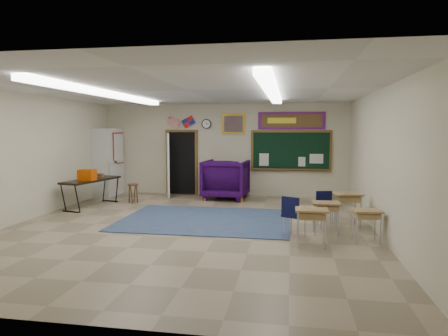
% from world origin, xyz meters
% --- Properties ---
extents(floor, '(9.00, 9.00, 0.00)m').
position_xyz_m(floor, '(0.00, 0.00, 0.00)').
color(floor, gray).
rests_on(floor, ground).
extents(back_wall, '(8.00, 0.04, 3.00)m').
position_xyz_m(back_wall, '(0.00, 4.50, 1.50)').
color(back_wall, beige).
rests_on(back_wall, floor).
extents(front_wall, '(8.00, 0.04, 3.00)m').
position_xyz_m(front_wall, '(0.00, -4.50, 1.50)').
color(front_wall, beige).
rests_on(front_wall, floor).
extents(left_wall, '(0.04, 9.00, 3.00)m').
position_xyz_m(left_wall, '(-4.00, 0.00, 1.50)').
color(left_wall, beige).
rests_on(left_wall, floor).
extents(right_wall, '(0.04, 9.00, 3.00)m').
position_xyz_m(right_wall, '(4.00, 0.00, 1.50)').
color(right_wall, beige).
rests_on(right_wall, floor).
extents(ceiling, '(8.00, 9.00, 0.04)m').
position_xyz_m(ceiling, '(0.00, 0.00, 3.00)').
color(ceiling, white).
rests_on(ceiling, back_wall).
extents(area_rug, '(4.00, 3.00, 0.02)m').
position_xyz_m(area_rug, '(0.20, 0.80, 0.01)').
color(area_rug, '#364567').
rests_on(area_rug, floor).
extents(fluorescent_strips, '(3.86, 6.00, 0.10)m').
position_xyz_m(fluorescent_strips, '(0.00, 0.00, 2.94)').
color(fluorescent_strips, white).
rests_on(fluorescent_strips, ceiling).
extents(doorway, '(1.10, 0.89, 2.16)m').
position_xyz_m(doorway, '(-1.50, 4.35, 1.06)').
color(doorway, black).
rests_on(doorway, back_wall).
extents(chalkboard, '(2.55, 0.14, 1.30)m').
position_xyz_m(chalkboard, '(2.20, 4.46, 1.46)').
color(chalkboard, brown).
rests_on(chalkboard, back_wall).
extents(bulletin_board, '(2.10, 0.05, 0.55)m').
position_xyz_m(bulletin_board, '(2.20, 4.47, 2.45)').
color(bulletin_board, red).
rests_on(bulletin_board, back_wall).
extents(framed_art_print, '(0.75, 0.05, 0.65)m').
position_xyz_m(framed_art_print, '(0.35, 4.47, 2.35)').
color(framed_art_print, '#A77F20').
rests_on(framed_art_print, back_wall).
extents(wall_clock, '(0.32, 0.05, 0.32)m').
position_xyz_m(wall_clock, '(-0.55, 4.47, 2.35)').
color(wall_clock, black).
rests_on(wall_clock, back_wall).
extents(wall_flags, '(1.16, 0.06, 0.70)m').
position_xyz_m(wall_flags, '(-1.40, 4.44, 2.48)').
color(wall_flags, red).
rests_on(wall_flags, back_wall).
extents(storage_cabinet, '(0.59, 1.25, 2.20)m').
position_xyz_m(storage_cabinet, '(-3.71, 3.85, 1.10)').
color(storage_cabinet, beige).
rests_on(storage_cabinet, floor).
extents(wingback_armchair, '(1.41, 1.44, 1.23)m').
position_xyz_m(wingback_armchair, '(0.20, 3.81, 0.62)').
color(wingback_armchair, '#1F0532').
rests_on(wingback_armchair, floor).
extents(student_chair_reading, '(0.58, 0.58, 0.90)m').
position_xyz_m(student_chair_reading, '(-0.00, 3.74, 0.45)').
color(student_chair_reading, black).
rests_on(student_chair_reading, floor).
extents(student_chair_desk_a, '(0.57, 0.57, 0.84)m').
position_xyz_m(student_chair_desk_a, '(2.29, -0.40, 0.42)').
color(student_chair_desk_a, black).
rests_on(student_chair_desk_a, floor).
extents(student_chair_desk_b, '(0.48, 0.48, 0.80)m').
position_xyz_m(student_chair_desk_b, '(2.98, 0.48, 0.40)').
color(student_chair_desk_b, black).
rests_on(student_chair_desk_b, floor).
extents(student_desk_front_left, '(0.57, 0.44, 0.67)m').
position_xyz_m(student_desk_front_left, '(2.94, -0.07, 0.38)').
color(student_desk_front_left, '#A57F4C').
rests_on(student_desk_front_left, floor).
extents(student_desk_front_right, '(0.70, 0.57, 0.75)m').
position_xyz_m(student_desk_front_right, '(3.45, 0.72, 0.42)').
color(student_desk_front_right, '#A57F4C').
rests_on(student_desk_front_right, floor).
extents(student_desk_back_left, '(0.59, 0.45, 0.71)m').
position_xyz_m(student_desk_back_left, '(2.59, -1.02, 0.40)').
color(student_desk_back_left, '#A57F4C').
rests_on(student_desk_back_left, floor).
extents(student_desk_back_right, '(0.58, 0.46, 0.64)m').
position_xyz_m(student_desk_back_right, '(3.65, -0.57, 0.36)').
color(student_desk_back_right, '#A57F4C').
rests_on(student_desk_back_right, floor).
extents(folding_table, '(1.00, 1.98, 1.08)m').
position_xyz_m(folding_table, '(-3.31, 1.89, 0.43)').
color(folding_table, black).
rests_on(folding_table, floor).
extents(wooden_stool, '(0.32, 0.32, 0.56)m').
position_xyz_m(wooden_stool, '(-2.40, 2.68, 0.29)').
color(wooden_stool, '#4B2E16').
rests_on(wooden_stool, floor).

